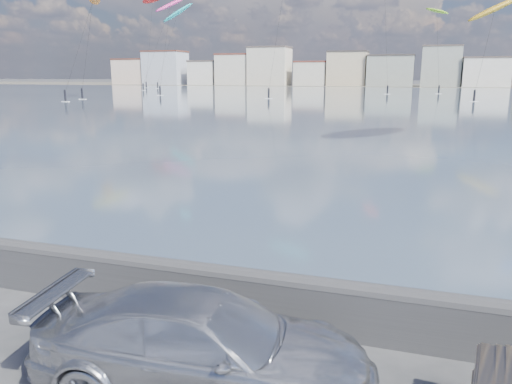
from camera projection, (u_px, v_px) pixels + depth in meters
bay_water at (395, 99)px, 92.00m from camera, size 500.00×177.00×0.00m
far_shore_strip at (408, 85)px, 192.55m from camera, size 500.00×60.00×0.00m
seawall at (186, 285)px, 9.58m from camera, size 400.00×0.36×1.08m
far_buildings at (412, 69)px, 177.79m from camera, size 240.79×13.26×14.60m
car_silver at (204, 345)px, 7.20m from camera, size 5.17×2.54×1.45m
kitesurfer_0 at (93, 0)px, 89.01m from camera, size 7.10×16.27×18.82m
kitesurfer_6 at (495, 9)px, 84.89m from camera, size 10.18×11.32×18.11m
kitesurfer_8 at (171, 5)px, 138.89m from camera, size 8.67×15.83×26.11m
kitesurfer_10 at (178, 13)px, 159.77m from camera, size 10.21×16.97×27.00m
kitesurfer_13 at (153, 0)px, 165.24m from camera, size 11.06×14.54×30.48m
kitesurfer_15 at (437, 13)px, 115.79m from camera, size 6.47×11.06×20.12m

